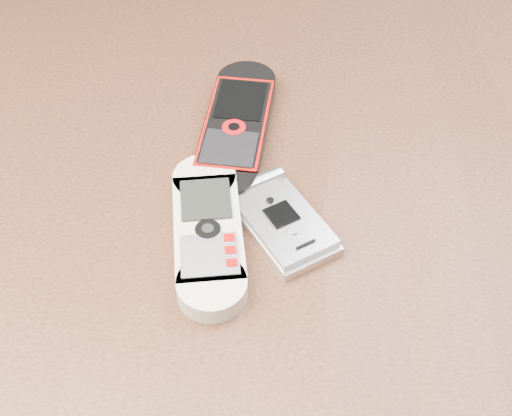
{
  "coord_description": "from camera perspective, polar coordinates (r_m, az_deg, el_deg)",
  "views": [
    {
      "loc": [
        0.02,
        -0.36,
        1.15
      ],
      "look_at": [
        0.01,
        0.0,
        0.76
      ],
      "focal_mm": 50.0,
      "sensor_mm": 36.0,
      "label": 1
    }
  ],
  "objects": [
    {
      "name": "motorola_razr",
      "position": [
        0.52,
        2.16,
        -1.17
      ],
      "size": [
        0.09,
        0.11,
        0.01
      ],
      "primitive_type": "cube",
      "rotation": [
        0.0,
        0.0,
        0.56
      ],
      "color": "silver",
      "rests_on": "table"
    },
    {
      "name": "nokia_white",
      "position": [
        0.51,
        -3.86,
        -1.84
      ],
      "size": [
        0.07,
        0.15,
        0.02
      ],
      "primitive_type": "cube",
      "rotation": [
        0.0,
        0.0,
        0.13
      ],
      "color": "beige",
      "rests_on": "table"
    },
    {
      "name": "nokia_black_red",
      "position": [
        0.59,
        -1.6,
        6.51
      ],
      "size": [
        0.07,
        0.17,
        0.02
      ],
      "primitive_type": "cube",
      "rotation": [
        0.0,
        0.0,
        -0.1
      ],
      "color": "black",
      "rests_on": "table"
    },
    {
      "name": "table",
      "position": [
        0.61,
        -0.47,
        -7.32
      ],
      "size": [
        1.2,
        0.8,
        0.75
      ],
      "color": "black",
      "rests_on": "ground"
    }
  ]
}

